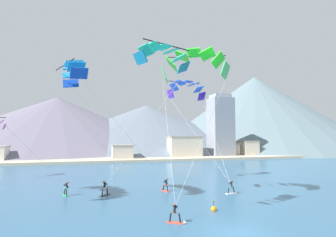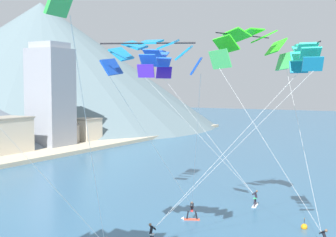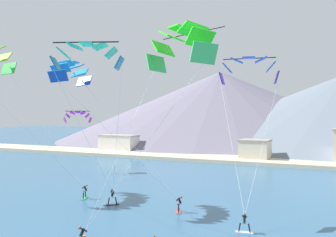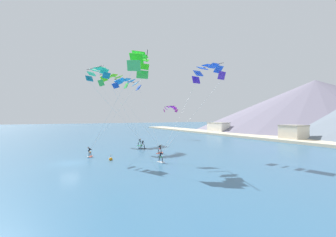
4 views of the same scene
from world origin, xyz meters
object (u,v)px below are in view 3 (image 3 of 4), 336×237
Objects in this scene: kitesurfer_far_left at (179,207)px; parafoil_kite_far_left at (71,71)px; parafoil_kite_distant_high_outer at (78,115)px; parafoil_kite_near_lead at (88,54)px; kitesurfer_near_trail at (85,194)px; kitesurfer_near_lead at (110,200)px; kitesurfer_mid_center at (247,227)px; parafoil_kite_mid_center at (249,67)px; parafoil_kite_far_right at (180,43)px.

parafoil_kite_far_left is at bearing -166.05° from kitesurfer_far_left.
kitesurfer_far_left is at bearing -32.30° from parafoil_kite_distant_high_outer.
kitesurfer_far_left is 0.13× the size of parafoil_kite_far_left.
kitesurfer_near_trail is at bearing 128.68° from parafoil_kite_near_lead.
kitesurfer_far_left is 0.13× the size of parafoil_kite_near_lead.
kitesurfer_near_trail is at bearing -48.80° from parafoil_kite_distant_high_outer.
parafoil_kite_near_lead is at bearing -105.48° from kitesurfer_far_left.
kitesurfer_far_left is (7.71, 0.66, -0.05)m from kitesurfer_near_lead.
parafoil_kite_distant_high_outer reaches higher than kitesurfer_mid_center.
kitesurfer_far_left is (-7.72, 3.68, -0.01)m from kitesurfer_mid_center.
parafoil_kite_mid_center reaches higher than kitesurfer_far_left.
kitesurfer_near_trail is at bearing 162.72° from kitesurfer_near_lead.
kitesurfer_near_lead reaches higher than kitesurfer_far_left.
parafoil_kite_near_lead is 7.93m from parafoil_kite_far_right.
parafoil_kite_mid_center is at bearing 102.55° from kitesurfer_mid_center.
kitesurfer_near_lead is 1.02× the size of kitesurfer_near_trail.
kitesurfer_mid_center is 0.11× the size of parafoil_kite_far_right.
parafoil_kite_far_left is (-16.62, -9.49, -0.57)m from parafoil_kite_mid_center.
parafoil_kite_near_lead is (-10.68, -7.03, 13.89)m from kitesurfer_mid_center.
kitesurfer_near_lead is 7.74m from kitesurfer_far_left.
kitesurfer_far_left is 0.11× the size of parafoil_kite_far_right.
kitesurfer_mid_center is at bearing -77.45° from parafoil_kite_mid_center.
parafoil_kite_far_left is (0.88, -3.49, 13.74)m from kitesurfer_near_trail.
parafoil_kite_distant_high_outer is (-28.00, 21.18, -6.31)m from parafoil_kite_far_right.
kitesurfer_near_trail reaches higher than kitesurfer_mid_center.
parafoil_kite_far_left is 13.76m from parafoil_kite_far_right.
kitesurfer_far_left is at bearing 114.97° from parafoil_kite_far_right.
parafoil_kite_near_lead reaches higher than kitesurfer_near_lead.
kitesurfer_near_lead is at bearing -43.21° from parafoil_kite_distant_high_outer.
parafoil_kite_far_left is at bearing 136.18° from parafoil_kite_near_lead.
kitesurfer_near_lead is at bearing 31.28° from parafoil_kite_far_left.
parafoil_kite_distant_high_outer is (-14.49, 19.03, -4.83)m from parafoil_kite_far_left.
parafoil_kite_near_lead is at bearing -64.71° from kitesurfer_near_lead.
kitesurfer_near_trail is 0.12× the size of parafoil_kite_mid_center.
parafoil_kite_far_left reaches higher than kitesurfer_near_lead.
parafoil_kite_far_left reaches higher than kitesurfer_far_left.
kitesurfer_near_trail is 0.13× the size of parafoil_kite_near_lead.
parafoil_kite_far_left is at bearing -52.72° from parafoil_kite_distant_high_outer.
parafoil_kite_far_left is 0.88× the size of parafoil_kite_far_right.
parafoil_kite_near_lead is 0.88× the size of parafoil_kite_far_right.
parafoil_kite_far_right is at bearing -23.12° from kitesurfer_near_lead.
parafoil_kite_far_left reaches higher than parafoil_kite_near_lead.
kitesurfer_mid_center is 8.55m from kitesurfer_far_left.
kitesurfer_near_lead is 0.11× the size of parafoil_kite_far_right.
kitesurfer_near_trail is 23.39m from parafoil_kite_mid_center.
parafoil_kite_distant_high_outer is at bearing 127.28° from parafoil_kite_far_left.
kitesurfer_near_lead is 18.70m from parafoil_kite_far_right.
kitesurfer_near_trail reaches higher than kitesurfer_far_left.
kitesurfer_near_trail is at bearing 158.62° from parafoil_kite_far_right.
parafoil_kite_distant_high_outer is (-31.11, 9.55, -5.40)m from parafoil_kite_mid_center.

